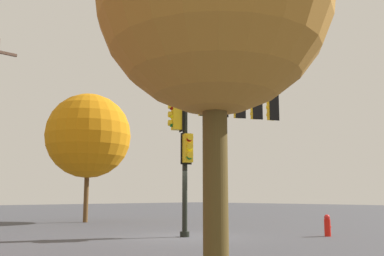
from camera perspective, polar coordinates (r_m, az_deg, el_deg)
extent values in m
plane|color=#414146|center=(16.89, -0.98, -14.20)|extent=(120.00, 120.00, 0.00)
cylinder|color=black|center=(16.91, -0.95, -2.99)|extent=(0.20, 0.20, 6.60)
cylinder|color=black|center=(16.88, -0.98, -13.87)|extent=(0.36, 0.36, 0.20)
cylinder|color=black|center=(18.17, 5.59, 5.46)|extent=(3.98, 1.94, 0.14)
cylinder|color=black|center=(17.60, 2.09, 4.22)|extent=(1.83, 0.91, 1.07)
cube|color=gold|center=(17.48, 1.52, 3.46)|extent=(0.44, 0.46, 1.10)
cube|color=black|center=(17.30, 1.75, 3.60)|extent=(0.42, 0.22, 1.22)
sphere|color=maroon|center=(17.74, 1.29, 4.41)|extent=(0.22, 0.22, 0.22)
cylinder|color=gold|center=(17.81, 1.22, 4.52)|extent=(0.27, 0.22, 0.23)
sphere|color=#FFFC14|center=(17.67, 1.30, 3.33)|extent=(0.22, 0.22, 0.22)
cylinder|color=gold|center=(17.73, 1.23, 3.45)|extent=(0.27, 0.22, 0.23)
sphere|color=#0B621E|center=(17.60, 1.30, 2.25)|extent=(0.22, 0.22, 0.22)
cylinder|color=gold|center=(17.66, 1.23, 2.37)|extent=(0.27, 0.22, 0.23)
cube|color=#E4B00D|center=(17.77, 3.90, 3.28)|extent=(0.44, 0.46, 1.10)
cube|color=black|center=(17.59, 4.15, 3.41)|extent=(0.42, 0.22, 1.22)
sphere|color=maroon|center=(18.02, 3.64, 4.21)|extent=(0.22, 0.22, 0.22)
cylinder|color=#E4B00D|center=(18.09, 3.56, 4.32)|extent=(0.27, 0.22, 0.23)
sphere|color=#FFFC14|center=(17.95, 3.65, 3.15)|extent=(0.22, 0.22, 0.22)
cylinder|color=#E4B00D|center=(18.01, 3.57, 3.27)|extent=(0.27, 0.22, 0.23)
sphere|color=#0B621E|center=(17.88, 3.66, 2.09)|extent=(0.22, 0.22, 0.22)
cylinder|color=#E4B00D|center=(17.94, 3.58, 2.21)|extent=(0.27, 0.22, 0.23)
cube|color=gold|center=(18.08, 6.19, 3.10)|extent=(0.45, 0.47, 1.10)
cube|color=black|center=(17.90, 6.44, 3.22)|extent=(0.41, 0.24, 1.22)
sphere|color=maroon|center=(18.34, 5.94, 4.01)|extent=(0.22, 0.22, 0.22)
cylinder|color=gold|center=(18.40, 5.86, 4.12)|extent=(0.27, 0.23, 0.23)
sphere|color=#FFFC14|center=(18.26, 5.95, 2.97)|extent=(0.22, 0.22, 0.22)
cylinder|color=gold|center=(18.33, 5.88, 3.09)|extent=(0.27, 0.23, 0.23)
sphere|color=#0B621E|center=(18.20, 5.97, 1.93)|extent=(0.22, 0.22, 0.22)
cylinder|color=gold|center=(18.26, 5.90, 2.04)|extent=(0.27, 0.23, 0.23)
cube|color=gold|center=(18.43, 8.41, 2.92)|extent=(0.45, 0.47, 1.10)
cube|color=black|center=(18.25, 8.67, 3.04)|extent=(0.41, 0.24, 1.22)
sphere|color=maroon|center=(18.68, 8.13, 3.82)|extent=(0.22, 0.22, 0.22)
cylinder|color=gold|center=(18.74, 8.05, 3.93)|extent=(0.27, 0.23, 0.23)
sphere|color=#FFFC14|center=(18.60, 8.15, 2.80)|extent=(0.22, 0.22, 0.22)
cylinder|color=gold|center=(18.67, 8.07, 2.91)|extent=(0.27, 0.23, 0.23)
sphere|color=#0B621E|center=(18.54, 8.17, 1.77)|extent=(0.22, 0.22, 0.22)
cylinder|color=gold|center=(18.60, 8.09, 1.88)|extent=(0.27, 0.23, 0.23)
cube|color=yellow|center=(18.80, 10.53, 2.74)|extent=(0.45, 0.47, 1.10)
cube|color=black|center=(18.62, 10.82, 2.85)|extent=(0.41, 0.23, 1.22)
sphere|color=maroon|center=(19.04, 10.22, 3.63)|extent=(0.22, 0.22, 0.22)
cylinder|color=yellow|center=(19.10, 10.14, 3.73)|extent=(0.27, 0.23, 0.23)
sphere|color=#FFFC14|center=(18.97, 10.25, 2.62)|extent=(0.22, 0.22, 0.22)
cylinder|color=yellow|center=(19.03, 10.16, 2.73)|extent=(0.27, 0.23, 0.23)
sphere|color=#0B621E|center=(18.90, 10.28, 1.61)|extent=(0.22, 0.22, 0.22)
cylinder|color=yellow|center=(18.97, 10.19, 1.73)|extent=(0.27, 0.23, 0.23)
cube|color=gold|center=(17.00, -2.06, 1.59)|extent=(0.46, 0.44, 1.10)
cube|color=black|center=(17.06, -1.41, 1.55)|extent=(0.22, 0.42, 1.22)
sphere|color=maroon|center=(17.01, -2.70, 2.76)|extent=(0.22, 0.22, 0.22)
cylinder|color=gold|center=(17.00, -2.89, 2.93)|extent=(0.22, 0.27, 0.23)
sphere|color=#FFFC14|center=(16.94, -2.70, 1.63)|extent=(0.22, 0.22, 0.22)
cylinder|color=gold|center=(16.93, -2.90, 1.81)|extent=(0.22, 0.27, 0.23)
sphere|color=#0B621E|center=(16.88, -2.71, 0.50)|extent=(0.22, 0.22, 0.22)
cylinder|color=gold|center=(16.87, -2.91, 0.67)|extent=(0.22, 0.27, 0.23)
cube|color=gold|center=(16.58, -0.57, -2.69)|extent=(0.44, 0.46, 1.10)
cube|color=black|center=(16.77, -0.79, -2.76)|extent=(0.42, 0.22, 1.22)
sphere|color=maroon|center=(16.44, -0.35, -1.44)|extent=(0.22, 0.22, 0.22)
cylinder|color=gold|center=(16.39, -0.28, -1.25)|extent=(0.27, 0.22, 0.23)
sphere|color=#FFFC14|center=(16.39, -0.35, -2.62)|extent=(0.22, 0.22, 0.22)
cylinder|color=gold|center=(16.34, -0.28, -2.43)|extent=(0.27, 0.22, 0.23)
sphere|color=#0B621E|center=(16.36, -0.35, -3.80)|extent=(0.22, 0.22, 0.22)
cylinder|color=gold|center=(16.31, -0.28, -3.61)|extent=(0.27, 0.22, 0.23)
cube|color=white|center=(18.34, 6.19, 6.30)|extent=(0.86, 0.41, 0.26)
cube|color=#1B662F|center=(18.34, 6.19, 6.30)|extent=(0.83, 0.41, 0.22)
cube|color=white|center=(16.96, -0.94, -1.47)|extent=(0.41, 0.86, 0.26)
cube|color=#126B2C|center=(16.96, -0.94, -1.47)|extent=(0.41, 0.83, 0.22)
cylinder|color=red|center=(17.84, 17.48, -12.47)|extent=(0.24, 0.24, 0.65)
sphere|color=red|center=(17.82, 17.42, -11.21)|extent=(0.22, 0.22, 0.22)
cylinder|color=red|center=(17.97, 17.72, -12.33)|extent=(0.12, 0.10, 0.10)
cylinder|color=#513F1B|center=(6.81, 3.12, -8.73)|extent=(0.40, 0.40, 3.16)
cylinder|color=brown|center=(26.53, -13.83, -8.82)|extent=(0.28, 0.28, 2.97)
sphere|color=#C7770E|center=(26.77, -13.54, -0.99)|extent=(5.09, 5.09, 5.09)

